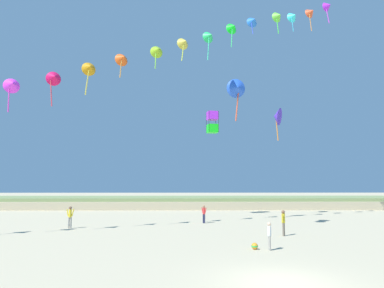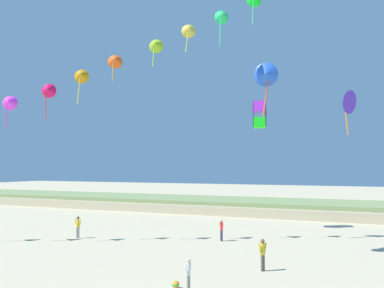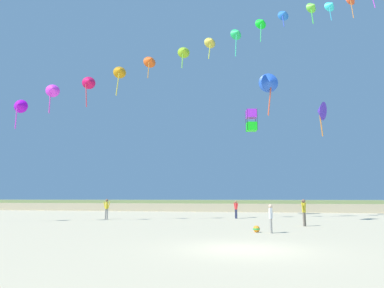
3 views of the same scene
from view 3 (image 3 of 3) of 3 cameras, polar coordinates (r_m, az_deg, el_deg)
name	(u,v)px [view 3 (image 3 of 3)]	position (r m, az deg, el deg)	size (l,w,h in m)	color
ground_plane	(245,249)	(13.01, 8.75, -16.94)	(240.00, 240.00, 0.00)	#C1B28E
dune_ridge	(261,205)	(52.59, 11.49, -9.99)	(120.00, 12.33, 1.55)	tan
person_near_left	(107,208)	(31.34, -14.04, -10.23)	(0.61, 0.24, 1.75)	gray
person_near_right	(304,211)	(24.14, 18.16, -10.49)	(0.39, 0.57, 1.75)	#726656
person_mid_center	(236,208)	(31.78, 7.34, -10.55)	(0.47, 0.43, 1.61)	#282D4C
person_far_left	(271,216)	(18.97, 12.99, -11.67)	(0.20, 0.53, 1.50)	gray
kite_banner_string	(209,42)	(33.03, 2.90, 16.65)	(35.35, 16.46, 24.61)	#5E31EE
large_kite_low_lead	(269,82)	(34.52, 12.71, 9.98)	(2.00, 1.09, 4.33)	blue
large_kite_mid_trail	(251,120)	(39.51, 9.88, 3.90)	(1.37, 1.37, 2.45)	#17DF1D
large_kite_outer_drift	(320,111)	(40.46, 20.60, 5.14)	(1.85, 2.26, 3.89)	#592FC8
beach_ball	(257,229)	(19.27, 10.70, -13.74)	(0.36, 0.36, 0.36)	orange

